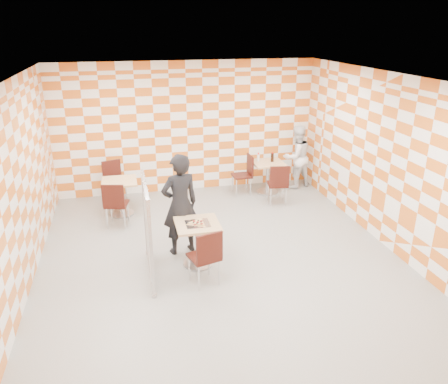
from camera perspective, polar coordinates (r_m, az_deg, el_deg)
The scene contains 15 objects.
room_shell at distance 7.38m, azimuth -1.37°, elevation 3.41°, with size 7.00×7.00×7.00m.
main_table at distance 7.14m, azimuth -3.45°, elevation -5.84°, with size 0.70×0.70×0.75m.
second_table at distance 10.23m, azimuth 5.75°, elevation 2.61°, with size 0.70×0.70×0.75m.
empty_table at distance 9.25m, azimuth -13.42°, elevation 0.07°, with size 0.70×0.70×0.75m.
chair_main_front at distance 6.56m, azimuth -2.30°, elevation -8.10°, with size 0.52×0.53×0.92m.
chair_second_front at distance 9.53m, azimuth 7.12°, elevation 1.35°, with size 0.48×0.49×0.92m.
chair_second_side at distance 10.12m, azimuth 2.84°, elevation 2.70°, with size 0.44×0.43×0.92m.
chair_empty_near at distance 8.66m, azimuth -14.03°, elevation -1.21°, with size 0.51×0.52×0.92m.
chair_empty_far at distance 9.99m, azimuth -14.21°, elevation 1.79°, with size 0.53×0.54×0.92m.
partition at distance 6.83m, azimuth -9.92°, elevation -4.86°, with size 0.08×1.38×1.55m.
man_dark at distance 7.41m, azimuth -5.77°, elevation -1.65°, with size 0.65×0.43×1.78m, color black.
man_white at distance 10.62m, azimuth 9.43°, elevation 4.55°, with size 0.74×0.58×1.52m, color white.
pizza_on_foil at distance 7.02m, azimuth -3.48°, elevation -4.02°, with size 0.40×0.40×0.04m.
sport_bottle at distance 10.21m, azimuth 4.50°, elevation 4.54°, with size 0.06×0.06×0.20m.
soda_bottle at distance 10.19m, azimuth 6.33°, elevation 4.53°, with size 0.07×0.07×0.23m.
Camera 1 is at (-1.43, -6.33, 3.75)m, focal length 35.00 mm.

